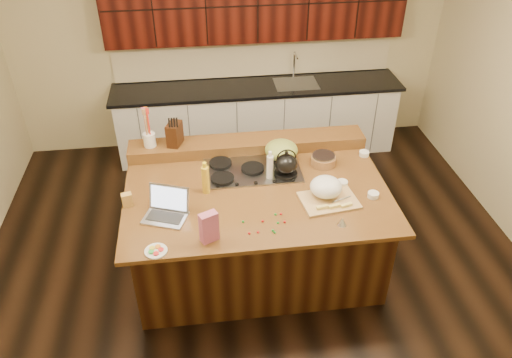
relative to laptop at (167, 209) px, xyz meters
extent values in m
cube|color=black|center=(0.80, 0.26, -0.99)|extent=(5.50, 5.00, 0.01)
cube|color=#C1B387|center=(0.80, 2.77, 0.36)|extent=(5.50, 0.01, 2.70)
cube|color=black|center=(0.80, 0.26, -0.55)|extent=(2.22, 1.42, 0.88)
cube|color=black|center=(0.80, 0.26, -0.09)|extent=(2.40, 1.60, 0.04)
cube|color=black|center=(0.80, 0.96, -0.01)|extent=(2.40, 0.30, 0.12)
cube|color=gray|center=(0.80, 0.56, -0.06)|extent=(0.92, 0.52, 0.02)
cylinder|color=black|center=(0.50, 0.69, -0.04)|extent=(0.22, 0.22, 0.03)
cylinder|color=black|center=(1.10, 0.69, -0.04)|extent=(0.22, 0.22, 0.03)
cylinder|color=black|center=(0.50, 0.43, -0.04)|extent=(0.22, 0.22, 0.03)
cylinder|color=black|center=(1.10, 0.43, -0.04)|extent=(0.22, 0.22, 0.03)
cylinder|color=black|center=(0.80, 0.56, -0.04)|extent=(0.22, 0.22, 0.03)
cube|color=silver|center=(1.10, 2.43, -0.54)|extent=(3.60, 0.62, 0.90)
cube|color=black|center=(1.10, 2.43, -0.07)|extent=(3.70, 0.66, 0.04)
cube|color=gray|center=(1.60, 2.43, -0.05)|extent=(0.55, 0.42, 0.01)
cylinder|color=gray|center=(1.60, 2.61, 0.13)|extent=(0.02, 0.02, 0.36)
cube|color=black|center=(1.10, 2.58, 0.96)|extent=(3.60, 0.34, 0.90)
cube|color=#C1B387|center=(1.10, 2.74, 0.21)|extent=(3.60, 0.03, 0.50)
ellipsoid|color=black|center=(1.10, 0.43, 0.07)|extent=(0.27, 0.27, 0.19)
ellipsoid|color=olive|center=(1.10, 0.69, 0.07)|extent=(0.40, 0.40, 0.18)
cube|color=#B7B7BC|center=(-0.02, -0.05, -0.06)|extent=(0.42, 0.35, 0.02)
cube|color=black|center=(-0.02, -0.05, -0.05)|extent=(0.33, 0.24, 0.00)
cube|color=#B7B7BC|center=(0.02, 0.06, 0.07)|extent=(0.36, 0.19, 0.23)
cube|color=silver|center=(0.02, 0.06, 0.07)|extent=(0.32, 0.17, 0.19)
cylinder|color=gold|center=(0.35, 0.28, 0.07)|extent=(0.07, 0.07, 0.27)
cylinder|color=silver|center=(0.95, 0.41, 0.06)|extent=(0.08, 0.08, 0.25)
cube|color=tan|center=(1.41, 0.00, -0.05)|extent=(0.53, 0.41, 0.02)
ellipsoid|color=white|center=(1.40, 0.07, 0.04)|extent=(0.28, 0.28, 0.18)
cube|color=#EDD872|center=(1.33, -0.12, -0.03)|extent=(0.11, 0.03, 0.03)
cube|color=#EDD872|center=(1.43, -0.12, -0.03)|extent=(0.11, 0.03, 0.03)
cube|color=#EDD872|center=(1.54, -0.12, -0.03)|extent=(0.11, 0.03, 0.03)
cylinder|color=gray|center=(1.52, -0.02, -0.04)|extent=(0.19, 0.08, 0.01)
cylinder|color=white|center=(1.82, 0.01, -0.04)|extent=(0.10, 0.10, 0.04)
cylinder|color=white|center=(1.60, 0.22, -0.04)|extent=(0.11, 0.11, 0.04)
cylinder|color=white|center=(1.95, 0.69, -0.04)|extent=(0.12, 0.12, 0.04)
cylinder|color=#996B3F|center=(1.51, 0.59, -0.02)|extent=(0.27, 0.27, 0.09)
cone|color=silver|center=(1.44, -0.32, -0.03)|extent=(0.09, 0.09, 0.07)
cube|color=#BB587B|center=(0.34, -0.37, 0.07)|extent=(0.16, 0.13, 0.27)
cylinder|color=white|center=(-0.08, -0.45, -0.06)|extent=(0.22, 0.22, 0.01)
cube|color=#BF9143|center=(-0.35, 0.17, 0.00)|extent=(0.10, 0.08, 0.13)
cylinder|color=white|center=(-0.17, 0.96, 0.12)|extent=(0.13, 0.13, 0.14)
cube|color=black|center=(0.08, 0.96, 0.17)|extent=(0.17, 0.22, 0.23)
ellipsoid|color=red|center=(0.97, -0.24, -0.06)|extent=(0.02, 0.02, 0.02)
ellipsoid|color=#198C26|center=(0.86, -0.33, -0.06)|extent=(0.02, 0.02, 0.02)
ellipsoid|color=red|center=(0.74, -0.34, -0.06)|extent=(0.02, 0.02, 0.02)
ellipsoid|color=#198C26|center=(0.87, -0.36, -0.06)|extent=(0.02, 0.02, 0.02)
ellipsoid|color=red|center=(0.79, -0.20, -0.06)|extent=(0.02, 0.02, 0.02)
ellipsoid|color=#198C26|center=(0.63, -0.19, -0.06)|extent=(0.02, 0.02, 0.02)
ellipsoid|color=red|center=(0.96, -0.13, -0.06)|extent=(0.02, 0.02, 0.02)
ellipsoid|color=#198C26|center=(0.92, -0.24, -0.06)|extent=(0.02, 0.02, 0.02)
ellipsoid|color=red|center=(0.66, -0.34, -0.06)|extent=(0.02, 0.02, 0.02)
ellipsoid|color=#198C26|center=(0.91, -0.13, -0.06)|extent=(0.02, 0.02, 0.02)
camera|label=1|loc=(0.32, -3.38, 2.64)|focal=35.00mm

